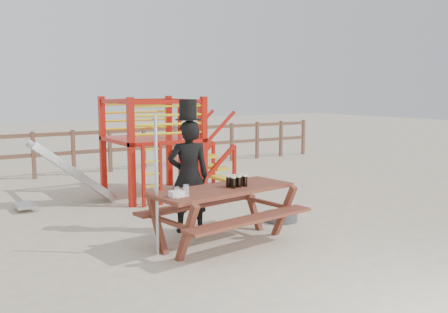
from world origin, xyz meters
TOP-DOWN VIEW (x-y plane):
  - ground at (0.00, 0.00)m, footprint 60.00×60.00m
  - back_fence at (0.00, 7.00)m, footprint 15.09×0.09m
  - playground_fort at (0.12, 3.58)m, footprint 4.71×1.84m
  - picnic_table at (-0.39, -0.10)m, footprint 2.32×1.75m
  - man_with_hat at (-0.50, 0.73)m, footprint 0.75×0.62m
  - metal_pole at (-1.41, -0.03)m, footprint 0.04×0.04m
  - parasol_base at (1.13, 0.45)m, footprint 0.59×0.59m
  - paper_bag at (-1.24, -0.29)m, footprint 0.18×0.14m
  - stout_pints at (-0.18, -0.14)m, footprint 0.31×0.20m
  - empty_glasses at (-1.16, -0.32)m, footprint 0.25×0.15m

SIDE VIEW (x-z plane):
  - ground at x=0.00m, z-range 0.00..0.00m
  - parasol_base at x=1.13m, z-range -0.06..0.19m
  - picnic_table at x=-0.39m, z-range 0.11..0.94m
  - back_fence at x=0.00m, z-range 0.14..1.34m
  - paper_bag at x=-1.24m, z-range 0.83..0.91m
  - empty_glasses at x=-1.16m, z-range 0.83..0.98m
  - stout_pints at x=-0.18m, z-range 0.83..1.00m
  - man_with_hat at x=-0.50m, z-range -0.11..1.98m
  - metal_pole at x=-1.41m, z-range 0.00..1.90m
  - playground_fort at x=0.12m, z-range 0.02..2.12m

